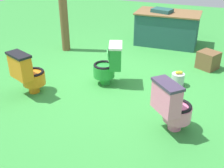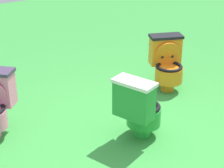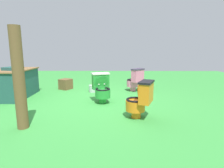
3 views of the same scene
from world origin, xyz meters
name	(u,v)px [view 2 (image 2 of 3)]	position (x,y,z in m)	size (l,w,h in m)	color
ground	(144,150)	(0.00, 0.00, 0.00)	(14.00, 14.00, 0.00)	green
toilet_green	(139,108)	(-0.09, -0.21, 0.37)	(0.60, 0.54, 0.73)	green
toilet_orange	(167,63)	(-1.17, -1.01, 0.37)	(0.56, 0.61, 0.73)	orange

